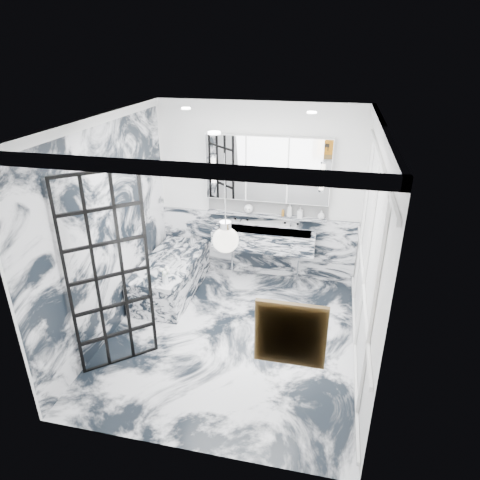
% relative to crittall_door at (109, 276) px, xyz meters
% --- Properties ---
extents(floor, '(3.60, 3.60, 0.00)m').
position_rel_crittall_door_xyz_m(floor, '(1.21, 0.76, -1.19)').
color(floor, silver).
rests_on(floor, ground).
extents(ceiling, '(3.60, 3.60, 0.00)m').
position_rel_crittall_door_xyz_m(ceiling, '(1.21, 0.76, 1.61)').
color(ceiling, white).
rests_on(ceiling, wall_back).
extents(wall_back, '(3.60, 0.00, 3.60)m').
position_rel_crittall_door_xyz_m(wall_back, '(1.21, 2.56, 0.21)').
color(wall_back, white).
rests_on(wall_back, floor).
extents(wall_front, '(3.60, 0.00, 3.60)m').
position_rel_crittall_door_xyz_m(wall_front, '(1.21, -1.04, 0.21)').
color(wall_front, white).
rests_on(wall_front, floor).
extents(wall_left, '(0.00, 3.60, 3.60)m').
position_rel_crittall_door_xyz_m(wall_left, '(-0.39, 0.76, 0.21)').
color(wall_left, white).
rests_on(wall_left, floor).
extents(wall_right, '(0.00, 3.60, 3.60)m').
position_rel_crittall_door_xyz_m(wall_right, '(2.81, 0.76, 0.21)').
color(wall_right, white).
rests_on(wall_right, floor).
extents(marble_clad_back, '(3.18, 0.05, 1.05)m').
position_rel_crittall_door_xyz_m(marble_clad_back, '(1.21, 2.54, -0.66)').
color(marble_clad_back, silver).
rests_on(marble_clad_back, floor).
extents(marble_clad_left, '(0.02, 3.56, 2.68)m').
position_rel_crittall_door_xyz_m(marble_clad_left, '(-0.38, 0.76, 0.15)').
color(marble_clad_left, silver).
rests_on(marble_clad_left, floor).
extents(panel_molding, '(0.03, 3.40, 2.30)m').
position_rel_crittall_door_xyz_m(panel_molding, '(2.79, 0.76, 0.11)').
color(panel_molding, white).
rests_on(panel_molding, floor).
extents(soap_bottle_a, '(0.09, 0.09, 0.21)m').
position_rel_crittall_door_xyz_m(soap_bottle_a, '(1.72, 2.47, 0.01)').
color(soap_bottle_a, '#8C5919').
rests_on(soap_bottle_a, ledge).
extents(soap_bottle_b, '(0.09, 0.09, 0.17)m').
position_rel_crittall_door_xyz_m(soap_bottle_b, '(1.89, 2.47, -0.01)').
color(soap_bottle_b, '#4C4C51').
rests_on(soap_bottle_b, ledge).
extents(soap_bottle_c, '(0.13, 0.13, 0.14)m').
position_rel_crittall_door_xyz_m(soap_bottle_c, '(2.21, 2.47, -0.03)').
color(soap_bottle_c, silver).
rests_on(soap_bottle_c, ledge).
extents(face_pot, '(0.14, 0.14, 0.14)m').
position_rel_crittall_door_xyz_m(face_pot, '(1.07, 2.47, -0.02)').
color(face_pot, white).
rests_on(face_pot, ledge).
extents(amber_bottle, '(0.04, 0.04, 0.10)m').
position_rel_crittall_door_xyz_m(amber_bottle, '(1.62, 2.47, -0.05)').
color(amber_bottle, '#8C5919').
rests_on(amber_bottle, ledge).
extents(flower_vase, '(0.08, 0.08, 0.12)m').
position_rel_crittall_door_xyz_m(flower_vase, '(0.22, 0.99, -0.58)').
color(flower_vase, silver).
rests_on(flower_vase, bathtub).
extents(crittall_door, '(0.69, 0.61, 2.37)m').
position_rel_crittall_door_xyz_m(crittall_door, '(0.00, 0.00, 0.00)').
color(crittall_door, black).
rests_on(crittall_door, floor).
extents(artwork, '(0.46, 0.04, 0.46)m').
position_rel_crittall_door_xyz_m(artwork, '(2.12, -1.00, 0.30)').
color(artwork, orange).
rests_on(artwork, wall_front).
extents(pendant_light, '(0.23, 0.23, 0.23)m').
position_rel_crittall_door_xyz_m(pendant_light, '(1.47, -0.48, 0.80)').
color(pendant_light, white).
rests_on(pendant_light, ceiling).
extents(trough_sink, '(1.60, 0.45, 0.30)m').
position_rel_crittall_door_xyz_m(trough_sink, '(1.36, 2.32, -0.46)').
color(trough_sink, silver).
rests_on(trough_sink, wall_back).
extents(ledge, '(1.90, 0.14, 0.04)m').
position_rel_crittall_door_xyz_m(ledge, '(1.36, 2.48, -0.12)').
color(ledge, silver).
rests_on(ledge, wall_back).
extents(subway_tile, '(1.90, 0.03, 0.23)m').
position_rel_crittall_door_xyz_m(subway_tile, '(1.36, 2.54, 0.02)').
color(subway_tile, white).
rests_on(subway_tile, wall_back).
extents(mirror_cabinet, '(1.90, 0.16, 1.00)m').
position_rel_crittall_door_xyz_m(mirror_cabinet, '(1.36, 2.49, 0.63)').
color(mirror_cabinet, white).
rests_on(mirror_cabinet, wall_back).
extents(sconce_left, '(0.07, 0.07, 0.40)m').
position_rel_crittall_door_xyz_m(sconce_left, '(0.54, 2.39, 0.59)').
color(sconce_left, white).
rests_on(sconce_left, mirror_cabinet).
extents(sconce_right, '(0.07, 0.07, 0.40)m').
position_rel_crittall_door_xyz_m(sconce_right, '(2.18, 2.39, 0.59)').
color(sconce_right, white).
rests_on(sconce_right, mirror_cabinet).
extents(bathtub, '(0.75, 1.65, 0.55)m').
position_rel_crittall_door_xyz_m(bathtub, '(0.03, 1.66, -0.91)').
color(bathtub, silver).
rests_on(bathtub, floor).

